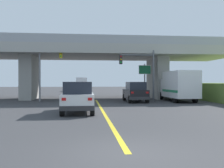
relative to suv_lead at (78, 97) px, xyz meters
name	(u,v)px	position (x,y,z in m)	size (l,w,h in m)	color
ground	(95,99)	(1.67, 14.05, -1.02)	(160.00, 160.00, 0.00)	#353538
overpass_bridge	(95,57)	(1.67, 14.05, 3.98)	(32.77, 9.09, 6.95)	#A8A59E
lane_divider_stripe	(103,111)	(1.67, 0.84, -1.01)	(0.20, 21.61, 0.01)	yellow
suv_lead	(78,97)	(0.00, 0.00, 0.00)	(2.03, 4.81, 2.02)	silver
suv_crossing	(135,92)	(5.48, 8.43, 0.00)	(1.97, 4.45, 2.02)	black
box_truck	(178,86)	(10.06, 8.77, 0.61)	(2.33, 6.76, 3.10)	silver
traffic_signal_nearside	(141,68)	(6.27, 9.14, 2.47)	(3.70, 0.36, 5.33)	#56595E
traffic_signal_farside	(47,64)	(-3.50, 10.05, 2.85)	(2.40, 0.36, 6.18)	slate
highway_sign	(145,74)	(7.39, 12.42, 1.98)	(1.44, 0.17, 4.13)	slate
semi_truck_distant	(82,84)	(-0.36, 41.26, 0.57)	(2.33, 7.49, 2.98)	red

